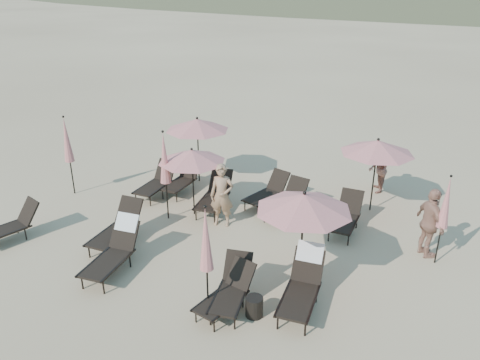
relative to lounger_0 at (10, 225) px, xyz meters
The scene contains 26 objects.
ground 5.76m from the lounger_0, ahead, with size 800.00×800.00×0.00m, color #D6BA8C.
lounger_0 is the anchor object (origin of this frame).
lounger_1 2.91m from the lounger_0, 23.54° to the left, with size 0.85×1.85×1.03m.
lounger_2 3.41m from the lounger_0, ahead, with size 0.93×1.92×1.15m.
lounger_3 6.49m from the lounger_0, ahead, with size 0.83×1.61×0.88m.
lounger_4 6.52m from the lounger_0, ahead, with size 0.96×1.71×0.93m.
lounger_5 7.91m from the lounger_0, ahead, with size 0.90×1.90×1.14m.
lounger_6 4.47m from the lounger_0, 67.40° to the left, with size 0.75×1.74×0.98m.
lounger_7 5.25m from the lounger_0, 63.93° to the left, with size 0.68×1.67×0.95m.
lounger_8 5.65m from the lounger_0, 46.39° to the left, with size 1.01×1.90×1.04m.
lounger_9 7.28m from the lounger_0, 44.51° to the left, with size 1.02×1.75×0.95m.
lounger_10 7.63m from the lounger_0, 38.44° to the left, with size 0.90×1.78×0.98m.
lounger_11 9.04m from the lounger_0, 30.72° to the left, with size 0.71×1.70×0.96m.
umbrella_open_0 5.17m from the lounger_0, 45.07° to the left, with size 1.94×1.94×2.08m.
umbrella_open_1 7.87m from the lounger_0, 13.19° to the left, with size 2.13×2.13×2.29m.
umbrella_open_2 6.37m from the lounger_0, 67.92° to the left, with size 2.13×2.13×2.29m.
umbrella_open_3 10.32m from the lounger_0, 37.33° to the left, with size 2.13×2.13×2.29m.
umbrella_closed_0 6.32m from the lounger_0, ahead, with size 0.29×0.29×2.49m.
umbrella_closed_1 11.03m from the lounger_0, 21.56° to the left, with size 0.27×0.27×2.35m.
umbrella_closed_2 3.36m from the lounger_0, 104.31° to the left, with size 0.31×0.31×2.61m.
umbrella_closed_3 4.43m from the lounger_0, 44.51° to the left, with size 0.31×0.31×2.68m.
side_table_0 3.15m from the lounger_0, 13.67° to the left, with size 0.41×0.41×0.49m, color black.
side_table_1 7.10m from the lounger_0, ahead, with size 0.37×0.37×0.44m, color black.
beachgoer_a 5.68m from the lounger_0, 36.08° to the left, with size 0.66×0.44×1.82m, color #A27958.
beachgoer_b 11.06m from the lounger_0, 43.87° to the left, with size 0.75×0.58×1.54m, color #965D4D.
beachgoer_c 10.82m from the lounger_0, 23.32° to the left, with size 1.07×0.45×1.83m, color #AD7A62.
Camera 1 is at (4.73, -7.53, 6.42)m, focal length 35.00 mm.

